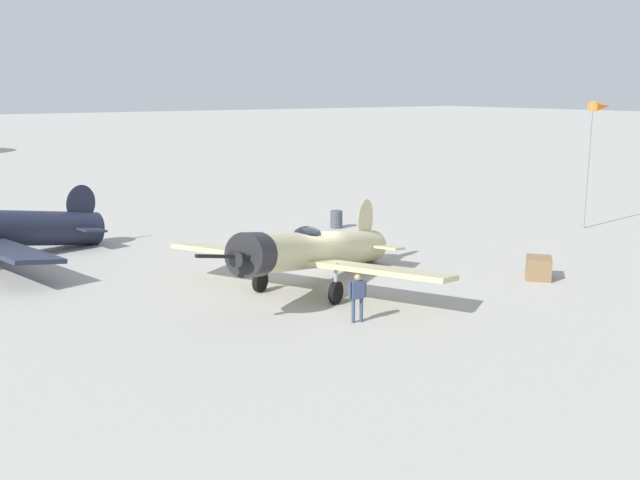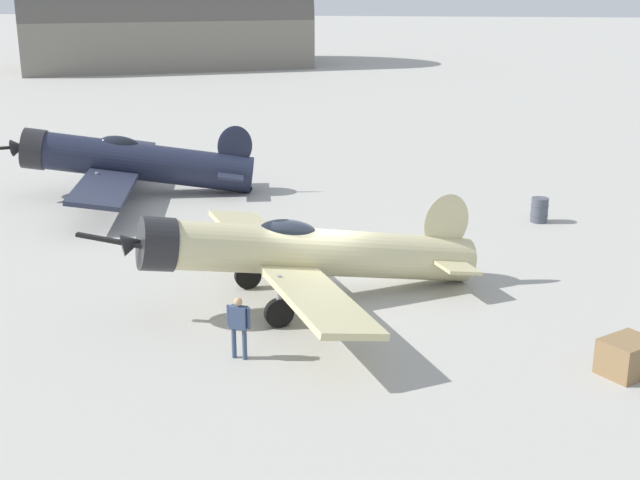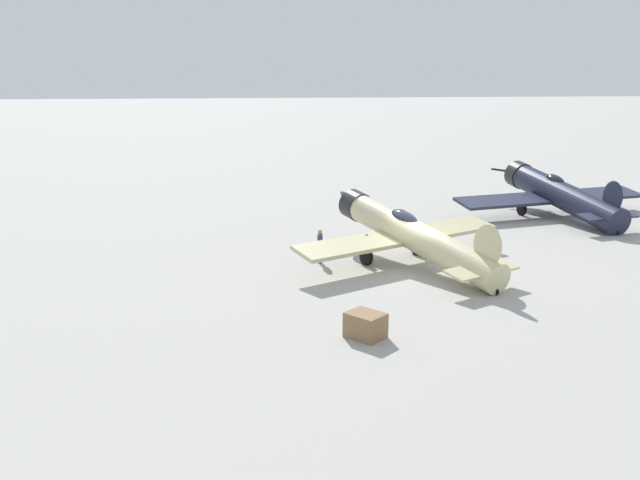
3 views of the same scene
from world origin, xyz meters
TOP-DOWN VIEW (x-y plane):
  - ground_plane at (0.00, 0.00)m, footprint 400.00×400.00m
  - airplane_foreground at (0.45, 0.23)m, footprint 10.89×10.65m
  - ground_crew_mechanic at (1.44, 4.28)m, footprint 0.61×0.30m
  - equipment_crate at (-7.81, 3.91)m, footprint 1.54×1.52m
  - fuel_drum at (-7.29, -9.22)m, footprint 0.68×0.68m
  - windsock_mast at (-19.10, -1.79)m, footprint 1.86×0.75m

SIDE VIEW (x-z plane):
  - ground_plane at x=0.00m, z-range 0.00..0.00m
  - equipment_crate at x=-7.81m, z-range 0.00..0.86m
  - fuel_drum at x=-7.29m, z-range 0.00..0.95m
  - ground_crew_mechanic at x=1.44m, z-range 0.17..1.77m
  - airplane_foreground at x=0.45m, z-range 0.00..2.97m
  - windsock_mast at x=-19.10m, z-range 2.75..9.48m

